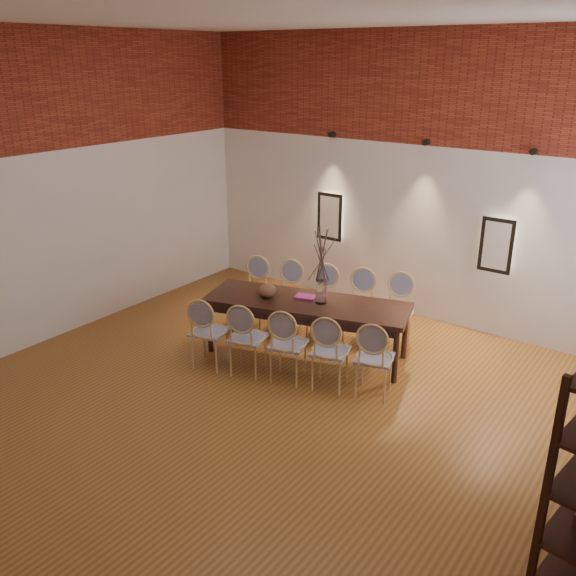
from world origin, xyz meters
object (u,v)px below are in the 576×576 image
Objects in this scene: chair_near_d at (330,351)px; chair_far_e at (397,312)px; dining_table at (306,328)px; chair_far_d at (359,307)px; chair_far_b at (287,297)px; chair_near_b at (248,338)px; book at (306,297)px; bowl at (267,291)px; chair_near_c at (288,344)px; chair_near_e at (374,358)px; chair_far_a at (253,293)px; chair_near_a at (209,331)px; chair_far_c at (322,302)px; vase at (321,292)px.

chair_near_d is 1.48m from chair_far_e.
chair_far_d reaches higher than dining_table.
chair_far_d is at bearing 180.00° from chair_far_b.
chair_near_d is 1.00× the size of chair_far_b.
chair_far_e is at bearing 33.95° from dining_table.
book is (0.23, 0.88, 0.30)m from chair_near_b.
chair_near_c is at bearing -34.96° from bowl.
chair_near_e is 1.48m from chair_far_d.
chair_near_b is at bearing -126.60° from dining_table.
bowl is at bearing 90.00° from chair_near_b.
chair_far_a is at bearing 146.05° from chair_near_e.
chair_near_c is 0.84m from book.
chair_far_e is (0.49, 0.15, 0.00)m from chair_far_d.
chair_near_a is 2.06m from chair_near_e.
chair_far_d is (0.60, 1.62, 0.00)m from chair_near_b.
book is (0.41, 0.27, -0.07)m from bowl.
chair_far_e is at bearing 33.95° from chair_near_a.
chair_far_a is at bearing 126.60° from chair_near_c.
chair_near_e and chair_far_d have the same top height.
chair_near_b is 1.03m from chair_near_d.
chair_near_a is 1.29m from book.
dining_table is 0.87m from chair_far_b.
chair_near_e is at bearing 126.60° from chair_far_c.
chair_far_b is at bearing 69.63° from chair_near_a.
chair_near_b is 1.00× the size of chair_near_c.
chair_far_a is 1.03m from chair_far_c.
book is (0.62, -0.45, 0.30)m from chair_far_b.
dining_table is 2.74× the size of chair_far_b.
chair_far_e is at bearing -180.00° from chair_far_a.
chair_far_d is (1.48, 0.44, 0.00)m from chair_far_a.
chair_near_e is 3.13× the size of vase.
chair_near_d is at bearing -15.62° from bowl.
chair_far_d is at bearing 110.37° from chair_near_e.
chair_far_a reaches higher than bowl.
chair_far_b is 1.55m from chair_far_e.
chair_far_d is at bearing 80.95° from vase.
chair_near_b is 0.74m from bowl.
dining_table is at bearing 53.40° from chair_far_d.
chair_far_a is 1.20m from book.
chair_far_e is at bearing 41.91° from chair_near_b.
chair_far_c is 0.52m from chair_far_d.
chair_near_b is at bearing -104.71° from book.
chair_near_a and chair_near_b have the same top height.
chair_near_e is 2.08m from chair_far_b.
vase is 1.15× the size of book.
chair_near_b and chair_near_c have the same top height.
bowl is at bearing 124.72° from chair_far_a.
book is (-1.25, 0.45, 0.30)m from chair_near_e.
chair_near_b and chair_near_e have the same top height.
chair_far_c and chair_far_e have the same top height.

